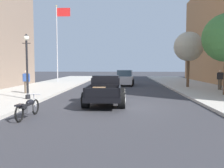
{
  "coord_description": "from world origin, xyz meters",
  "views": [
    {
      "loc": [
        0.35,
        -12.44,
        2.14
      ],
      "look_at": [
        -0.4,
        2.1,
        1.0
      ],
      "focal_mm": 38.0,
      "sensor_mm": 36.0,
      "label": 1
    }
  ],
  "objects_px": {
    "motorcycle_parked": "(28,107)",
    "street_tree_second": "(189,47)",
    "street_lamp_near": "(27,61)",
    "hotrod_truck_black": "(106,90)",
    "flagpole": "(59,35)",
    "pedestrian_sidewalk_left": "(26,80)",
    "car_background_silver": "(125,78)",
    "pedestrian_sidewalk_right": "(220,78)"
  },
  "relations": [
    {
      "from": "pedestrian_sidewalk_right",
      "to": "street_tree_second",
      "type": "relative_size",
      "value": 0.32
    },
    {
      "from": "street_lamp_near",
      "to": "flagpole",
      "type": "xyz_separation_m",
      "value": [
        -2.17,
        14.78,
        3.39
      ]
    },
    {
      "from": "hotrod_truck_black",
      "to": "street_tree_second",
      "type": "xyz_separation_m",
      "value": [
        6.96,
        9.09,
        3.11
      ]
    },
    {
      "from": "street_lamp_near",
      "to": "car_background_silver",
      "type": "bearing_deg",
      "value": 63.98
    },
    {
      "from": "motorcycle_parked",
      "to": "pedestrian_sidewalk_left",
      "type": "bearing_deg",
      "value": 113.15
    },
    {
      "from": "hotrod_truck_black",
      "to": "street_lamp_near",
      "type": "height_order",
      "value": "street_lamp_near"
    },
    {
      "from": "motorcycle_parked",
      "to": "car_background_silver",
      "type": "height_order",
      "value": "car_background_silver"
    },
    {
      "from": "street_lamp_near",
      "to": "street_tree_second",
      "type": "height_order",
      "value": "street_tree_second"
    },
    {
      "from": "street_lamp_near",
      "to": "hotrod_truck_black",
      "type": "bearing_deg",
      "value": -5.59
    },
    {
      "from": "motorcycle_parked",
      "to": "street_tree_second",
      "type": "height_order",
      "value": "street_tree_second"
    },
    {
      "from": "street_lamp_near",
      "to": "flagpole",
      "type": "height_order",
      "value": "flagpole"
    },
    {
      "from": "car_background_silver",
      "to": "street_tree_second",
      "type": "xyz_separation_m",
      "value": [
        5.84,
        -3.28,
        3.1
      ]
    },
    {
      "from": "motorcycle_parked",
      "to": "flagpole",
      "type": "relative_size",
      "value": 0.23
    },
    {
      "from": "pedestrian_sidewalk_left",
      "to": "street_tree_second",
      "type": "relative_size",
      "value": 0.32
    },
    {
      "from": "hotrod_truck_black",
      "to": "pedestrian_sidewalk_left",
      "type": "height_order",
      "value": "pedestrian_sidewalk_left"
    },
    {
      "from": "street_lamp_near",
      "to": "motorcycle_parked",
      "type": "bearing_deg",
      "value": -67.45
    },
    {
      "from": "car_background_silver",
      "to": "pedestrian_sidewalk_left",
      "type": "bearing_deg",
      "value": -127.9
    },
    {
      "from": "pedestrian_sidewalk_left",
      "to": "flagpole",
      "type": "distance_m",
      "value": 12.87
    },
    {
      "from": "motorcycle_parked",
      "to": "street_lamp_near",
      "type": "height_order",
      "value": "street_lamp_near"
    },
    {
      "from": "pedestrian_sidewalk_left",
      "to": "street_tree_second",
      "type": "xyz_separation_m",
      "value": [
        12.92,
        5.8,
        2.78
      ]
    },
    {
      "from": "flagpole",
      "to": "street_tree_second",
      "type": "relative_size",
      "value": 1.8
    },
    {
      "from": "motorcycle_parked",
      "to": "pedestrian_sidewalk_right",
      "type": "bearing_deg",
      "value": 41.9
    },
    {
      "from": "pedestrian_sidewalk_left",
      "to": "flagpole",
      "type": "relative_size",
      "value": 0.18
    },
    {
      "from": "pedestrian_sidewalk_right",
      "to": "flagpole",
      "type": "xyz_separation_m",
      "value": [
        -15.82,
        8.58,
        4.68
      ]
    },
    {
      "from": "motorcycle_parked",
      "to": "pedestrian_sidewalk_left",
      "type": "distance_m",
      "value": 7.89
    },
    {
      "from": "car_background_silver",
      "to": "pedestrian_sidewalk_right",
      "type": "xyz_separation_m",
      "value": [
        7.83,
        -5.71,
        0.32
      ]
    },
    {
      "from": "pedestrian_sidewalk_right",
      "to": "flagpole",
      "type": "relative_size",
      "value": 0.18
    },
    {
      "from": "motorcycle_parked",
      "to": "street_lamp_near",
      "type": "distance_m",
      "value": 5.15
    },
    {
      "from": "pedestrian_sidewalk_left",
      "to": "flagpole",
      "type": "height_order",
      "value": "flagpole"
    },
    {
      "from": "pedestrian_sidewalk_left",
      "to": "hotrod_truck_black",
      "type": "bearing_deg",
      "value": -28.84
    },
    {
      "from": "hotrod_truck_black",
      "to": "pedestrian_sidewalk_left",
      "type": "xyz_separation_m",
      "value": [
        -5.96,
        3.28,
        0.33
      ]
    },
    {
      "from": "flagpole",
      "to": "pedestrian_sidewalk_right",
      "type": "bearing_deg",
      "value": -28.47
    },
    {
      "from": "hotrod_truck_black",
      "to": "pedestrian_sidewalk_left",
      "type": "bearing_deg",
      "value": 151.16
    },
    {
      "from": "pedestrian_sidewalk_right",
      "to": "street_lamp_near",
      "type": "distance_m",
      "value": 15.05
    },
    {
      "from": "car_background_silver",
      "to": "street_lamp_near",
      "type": "distance_m",
      "value": 13.35
    },
    {
      "from": "motorcycle_parked",
      "to": "street_tree_second",
      "type": "distance_m",
      "value": 16.68
    },
    {
      "from": "hotrod_truck_black",
      "to": "pedestrian_sidewalk_right",
      "type": "relative_size",
      "value": 3.01
    },
    {
      "from": "motorcycle_parked",
      "to": "street_tree_second",
      "type": "xyz_separation_m",
      "value": [
        9.83,
        13.03,
        3.43
      ]
    },
    {
      "from": "hotrod_truck_black",
      "to": "motorcycle_parked",
      "type": "distance_m",
      "value": 4.89
    },
    {
      "from": "hotrod_truck_black",
      "to": "street_tree_second",
      "type": "relative_size",
      "value": 0.97
    },
    {
      "from": "motorcycle_parked",
      "to": "street_tree_second",
      "type": "relative_size",
      "value": 0.42
    },
    {
      "from": "street_lamp_near",
      "to": "pedestrian_sidewalk_left",
      "type": "bearing_deg",
      "value": 114.06
    }
  ]
}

